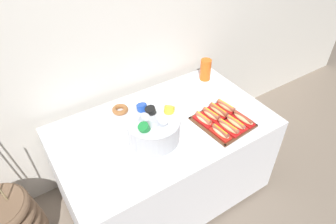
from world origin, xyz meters
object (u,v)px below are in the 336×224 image
hot_dog_4 (203,119)px  hot_dog_0 (220,132)px  buffet_table (164,160)px  hot_dog_7 (226,107)px  serving_tray (223,122)px  hot_dog_2 (236,123)px  hot_dog_3 (243,119)px  cup_stack (206,70)px  donut (120,110)px  hot_dog_6 (219,111)px  punch_bowl (153,128)px  hot_dog_1 (228,127)px  hot_dog_5 (211,115)px

hot_dog_4 → hot_dog_0: bearing=-84.8°
buffet_table → hot_dog_7: bearing=-13.2°
serving_tray → hot_dog_2: (0.04, -0.08, 0.03)m
hot_dog_3 → cup_stack: cup_stack is taller
hot_dog_2 → cup_stack: (0.20, 0.59, 0.06)m
serving_tray → hot_dog_3: hot_dog_3 is taller
hot_dog_2 → hot_dog_7: (0.06, 0.17, 0.00)m
hot_dog_7 → donut: 0.78m
hot_dog_0 → hot_dog_6: bearing=52.9°
cup_stack → hot_dog_7: bearing=-108.0°
serving_tray → donut: bearing=137.6°
buffet_table → punch_bowl: 0.55m
hot_dog_0 → buffet_table: bearing=131.4°
hot_dog_1 → punch_bowl: size_ratio=0.53×
hot_dog_4 → hot_dog_6: same height
buffet_table → hot_dog_2: (0.41, -0.28, 0.39)m
donut → hot_dog_1: bearing=-48.5°
hot_dog_0 → cup_stack: size_ratio=0.90×
hot_dog_2 → punch_bowl: punch_bowl is taller
hot_dog_4 → punch_bowl: 0.42m
hot_dog_4 → hot_dog_6: (0.15, 0.01, -0.00)m
serving_tray → hot_dog_5: size_ratio=2.41×
buffet_table → serving_tray: size_ratio=3.92×
buffet_table → hot_dog_2: bearing=-34.5°
hot_dog_2 → donut: size_ratio=1.47×
hot_dog_6 → hot_dog_1: bearing=-109.3°
hot_dog_6 → donut: hot_dog_6 is taller
buffet_table → hot_dog_0: size_ratio=9.32×
hot_dog_4 → punch_bowl: bearing=-179.9°
hot_dog_4 → donut: hot_dog_4 is taller
hot_dog_2 → hot_dog_6: 0.17m
buffet_table → hot_dog_0: bearing=-48.6°
donut → buffet_table: bearing=-58.1°
hot_dog_0 → cup_stack: bearing=60.2°
hot_dog_1 → hot_dog_6: size_ratio=0.98×
punch_bowl → serving_tray: bearing=-7.8°
cup_stack → hot_dog_3: bearing=-101.8°
hot_dog_6 → donut: (-0.58, 0.42, -0.02)m
donut → punch_bowl: bearing=-85.9°
buffet_table → hot_dog_7: hot_dog_7 is taller
hot_dog_0 → hot_dog_4: (-0.01, 0.16, 0.00)m
hot_dog_6 → cup_stack: (0.21, 0.43, 0.06)m
hot_dog_4 → buffet_table: bearing=152.0°
hot_dog_4 → hot_dog_5: size_ratio=1.00×
hot_dog_4 → hot_dog_3: bearing=-31.1°
buffet_table → donut: (-0.19, 0.30, 0.38)m
cup_stack → hot_dog_2: bearing=-108.4°
cup_stack → punch_bowl: bearing=-150.1°
hot_dog_1 → punch_bowl: 0.53m
hot_dog_4 → punch_bowl: punch_bowl is taller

